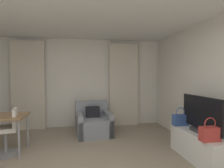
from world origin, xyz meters
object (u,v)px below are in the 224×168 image
at_px(tv_console, 200,146).
at_px(tv_flatscreen, 201,115).
at_px(desk_chair, 8,134).
at_px(handbag_primary, 180,119).
at_px(armchair, 93,124).
at_px(handbag_secondary, 210,133).

xyz_separation_m(tv_console, tv_flatscreen, (0.00, -0.01, 0.56)).
xyz_separation_m(desk_chair, handbag_primary, (3.38, -0.38, 0.24)).
relative_size(desk_chair, tv_console, 0.70).
bearing_deg(armchair, tv_flatscreen, -44.55).
height_order(tv_console, handbag_secondary, handbag_secondary).
xyz_separation_m(armchair, tv_console, (1.79, -1.75, -0.03)).
relative_size(desk_chair, tv_flatscreen, 0.86).
xyz_separation_m(armchair, desk_chair, (-1.70, -0.90, 0.11)).
height_order(tv_console, tv_flatscreen, tv_flatscreen).
bearing_deg(tv_console, tv_flatscreen, -90.00).
xyz_separation_m(tv_console, handbag_secondary, (-0.14, -0.42, 0.37)).
relative_size(tv_flatscreen, handbag_secondary, 2.77).
distance_m(armchair, handbag_secondary, 2.75).
distance_m(tv_console, handbag_secondary, 0.58).
bearing_deg(handbag_secondary, tv_console, 71.18).
bearing_deg(handbag_primary, tv_console, -76.55).
bearing_deg(handbag_primary, armchair, 142.53).
bearing_deg(handbag_secondary, tv_flatscreen, 70.84).
relative_size(tv_console, handbag_primary, 3.39).
relative_size(armchair, handbag_primary, 2.54).
xyz_separation_m(desk_chair, tv_flatscreen, (3.49, -0.85, 0.42)).
bearing_deg(tv_console, handbag_primary, 103.45).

